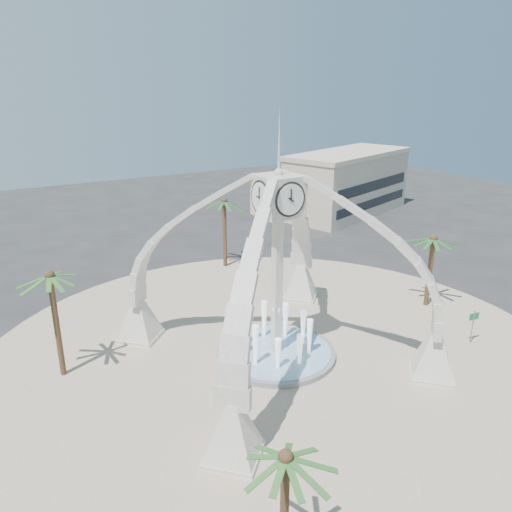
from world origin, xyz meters
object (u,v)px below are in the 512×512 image
palm_south (286,459)px  palm_north (224,202)px  fountain (276,352)px  palm_west (50,277)px  palm_east (434,239)px  street_sign (473,320)px  clock_tower (277,266)px

palm_south → palm_north: bearing=66.3°
fountain → palm_west: (-12.83, 4.92, 6.36)m
fountain → palm_east: (15.11, 0.45, 5.46)m
palm_south → street_sign: size_ratio=2.34×
clock_tower → palm_north: bearing=73.5°
palm_east → street_sign: palm_east is taller
fountain → palm_east: size_ratio=1.21×
clock_tower → palm_west: size_ratio=2.39×
clock_tower → palm_south: size_ratio=3.02×
clock_tower → street_sign: (12.76, -5.61, -4.68)m
clock_tower → palm_west: clock_tower is taller
palm_north → palm_south: palm_north is taller
clock_tower → palm_north: (5.10, 17.26, 0.13)m
fountain → palm_east: palm_east is taller
street_sign → palm_south: bearing=-151.9°
palm_north → palm_south: 33.44m
palm_east → clock_tower: bearing=-178.3°
palm_east → palm_south: 27.18m
clock_tower → palm_west: bearing=159.0°
palm_east → palm_north: (-10.01, 16.81, 0.87)m
palm_west → street_sign: size_ratio=2.95×
fountain → palm_west: size_ratio=1.07×
palm_east → fountain: bearing=-178.3°
palm_east → street_sign: size_ratio=2.60×
clock_tower → palm_east: size_ratio=2.72×
street_sign → fountain: bearing=164.2°
palm_east → street_sign: (-2.35, -6.07, -3.93)m
fountain → palm_south: (-8.31, -13.34, 4.91)m
fountain → palm_west: bearing=159.0°
palm_east → palm_west: size_ratio=0.88×
palm_south → palm_east: bearing=30.5°
fountain → palm_north: palm_north is taller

